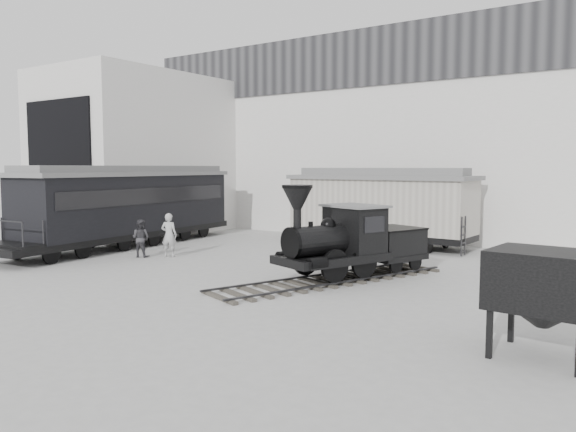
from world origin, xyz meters
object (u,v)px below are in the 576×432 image
Objects in this scene: locomotive at (348,245)px; boxcar at (380,205)px; visitor_b at (141,238)px; coal_hopper at (544,288)px; passenger_coach at (130,205)px; visitor_a at (169,235)px.

boxcar reaches higher than locomotive.
coal_hopper is (16.41, -4.07, 0.61)m from visitor_b.
boxcar is at bearing 128.26° from locomotive.
passenger_coach reaches higher than visitor_a.
coal_hopper is (15.46, -4.78, 0.48)m from visitor_a.
visitor_a is at bearing -159.43° from locomotive.
passenger_coach is at bearing -165.55° from locomotive.
boxcar is 16.16m from coal_hopper.
visitor_a is at bearing 167.62° from coal_hopper.
locomotive is 0.97× the size of boxcar.
boxcar reaches higher than visitor_a.
visitor_a is (-8.51, -0.02, -0.23)m from locomotive.
locomotive is 0.67× the size of passenger_coach.
passenger_coach is 3.87m from visitor_b.
coal_hopper is (9.59, -13.00, -0.56)m from boxcar.
coal_hopper is at bearing -14.26° from locomotive.
visitor_a is 1.19m from visitor_b.
locomotive is 4.85× the size of visitor_a.
locomotive is at bearing -11.21° from passenger_coach.
locomotive is at bearing 168.31° from visitor_b.
coal_hopper is (6.95, -4.81, 0.25)m from locomotive.
passenger_coach is at bearing -142.36° from boxcar.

